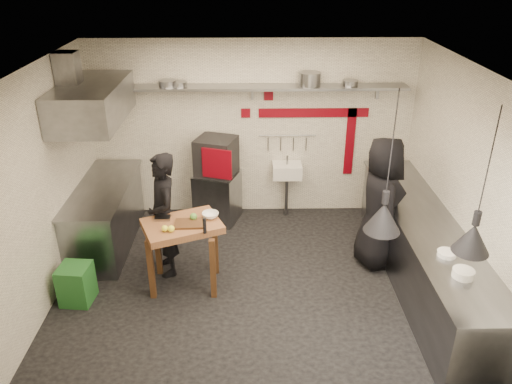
{
  "coord_description": "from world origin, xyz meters",
  "views": [
    {
      "loc": [
        -0.07,
        -5.35,
        3.95
      ],
      "look_at": [
        0.03,
        0.3,
        1.19
      ],
      "focal_mm": 35.0,
      "sensor_mm": 36.0,
      "label": 1
    }
  ],
  "objects_px": {
    "oven_stand": "(218,197)",
    "green_bin": "(76,284)",
    "prep_table": "(184,254)",
    "chef_right": "(380,203)",
    "chef_left": "(164,215)",
    "combi_oven": "(216,156)"
  },
  "relations": [
    {
      "from": "green_bin",
      "to": "prep_table",
      "type": "xyz_separation_m",
      "value": [
        1.3,
        0.32,
        0.21
      ]
    },
    {
      "from": "chef_left",
      "to": "chef_right",
      "type": "bearing_deg",
      "value": 71.89
    },
    {
      "from": "oven_stand",
      "to": "green_bin",
      "type": "bearing_deg",
      "value": -109.35
    },
    {
      "from": "green_bin",
      "to": "chef_left",
      "type": "height_order",
      "value": "chef_left"
    },
    {
      "from": "green_bin",
      "to": "prep_table",
      "type": "relative_size",
      "value": 0.54
    },
    {
      "from": "prep_table",
      "to": "chef_right",
      "type": "xyz_separation_m",
      "value": [
        2.57,
        0.48,
        0.46
      ]
    },
    {
      "from": "chef_right",
      "to": "prep_table",
      "type": "bearing_deg",
      "value": 93.78
    },
    {
      "from": "combi_oven",
      "to": "chef_right",
      "type": "relative_size",
      "value": 0.32
    },
    {
      "from": "oven_stand",
      "to": "green_bin",
      "type": "distance_m",
      "value": 2.64
    },
    {
      "from": "prep_table",
      "to": "chef_left",
      "type": "distance_m",
      "value": 0.58
    },
    {
      "from": "oven_stand",
      "to": "green_bin",
      "type": "xyz_separation_m",
      "value": [
        -1.63,
        -2.07,
        -0.15
      ]
    },
    {
      "from": "combi_oven",
      "to": "chef_left",
      "type": "relative_size",
      "value": 0.34
    },
    {
      "from": "prep_table",
      "to": "chef_right",
      "type": "height_order",
      "value": "chef_right"
    },
    {
      "from": "green_bin",
      "to": "chef_right",
      "type": "xyz_separation_m",
      "value": [
        3.87,
        0.8,
        0.67
      ]
    },
    {
      "from": "combi_oven",
      "to": "chef_left",
      "type": "xyz_separation_m",
      "value": [
        -0.61,
        -1.44,
        -0.24
      ]
    },
    {
      "from": "prep_table",
      "to": "chef_right",
      "type": "relative_size",
      "value": 0.5
    },
    {
      "from": "combi_oven",
      "to": "green_bin",
      "type": "bearing_deg",
      "value": -109.19
    },
    {
      "from": "oven_stand",
      "to": "combi_oven",
      "type": "distance_m",
      "value": 0.69
    },
    {
      "from": "oven_stand",
      "to": "chef_left",
      "type": "distance_m",
      "value": 1.61
    },
    {
      "from": "green_bin",
      "to": "chef_right",
      "type": "bearing_deg",
      "value": 11.68
    },
    {
      "from": "combi_oven",
      "to": "prep_table",
      "type": "height_order",
      "value": "combi_oven"
    },
    {
      "from": "combi_oven",
      "to": "chef_right",
      "type": "bearing_deg",
      "value": -10.91
    }
  ]
}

